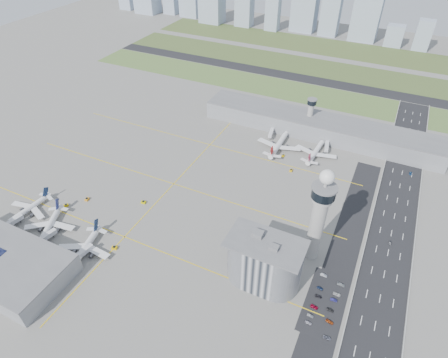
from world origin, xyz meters
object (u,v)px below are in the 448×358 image
at_px(car_lot_7, 330,322).
at_px(car_hw_4, 402,133).
at_px(tug_0, 66,205).
at_px(car_lot_10, 337,294).
at_px(secondary_tower, 310,112).
at_px(admin_building, 264,262).
at_px(tug_1, 87,199).
at_px(car_lot_8, 330,310).
at_px(car_hw_2, 411,173).
at_px(jet_bridge_near_1, 37,245).
at_px(airplane_near_c, 82,248).
at_px(car_lot_6, 327,338).
at_px(jet_bridge_near_0, 3,230).
at_px(car_lot_5, 324,275).
at_px(airplane_far_a, 280,141).
at_px(jet_bridge_far_0, 272,130).
at_px(car_lot_0, 308,323).
at_px(tug_4, 283,155).
at_px(car_lot_11, 341,285).
at_px(car_lot_1, 310,316).
at_px(car_lot_9, 334,300).
at_px(airplane_far_b, 317,148).
at_px(jet_bridge_far_1, 327,143).
at_px(car_lot_4, 320,288).
at_px(airplane_near_a, 27,207).
at_px(jet_bridge_near_2, 74,261).
at_px(airplane_near_b, 48,224).
at_px(car_lot_3, 318,296).
at_px(car_lot_2, 314,307).
at_px(car_hw_1, 390,243).
at_px(tug_5, 291,170).
at_px(tug_2, 114,248).
at_px(tug_3, 143,202).
at_px(control_tower, 319,213).

height_order(car_lot_7, car_hw_4, car_lot_7).
distance_m(tug_0, car_lot_10, 188.61).
height_order(secondary_tower, admin_building, admin_building).
xyz_separation_m(tug_1, car_lot_8, (178.37, -12.55, -0.27)).
distance_m(admin_building, car_lot_7, 44.98).
bearing_deg(car_hw_2, jet_bridge_near_1, -139.53).
relative_size(airplane_near_c, car_lot_6, 10.33).
xyz_separation_m(jet_bridge_near_0, car_lot_5, (196.35, 56.56, -2.20)).
xyz_separation_m(admin_building, airplane_far_a, (-36.60, 134.29, -8.95)).
relative_size(airplane_near_c, jet_bridge_near_0, 2.92).
distance_m(jet_bridge_far_0, car_lot_0, 188.11).
distance_m(tug_0, car_hw_4, 289.89).
xyz_separation_m(tug_4, car_lot_11, (70.77, -107.50, -0.18)).
bearing_deg(car_lot_1, car_lot_9, -29.79).
xyz_separation_m(car_lot_6, car_lot_10, (-1.07, 27.47, 0.03)).
height_order(airplane_far_a, airplane_far_b, airplane_far_a).
distance_m(jet_bridge_far_1, car_lot_4, 149.49).
xyz_separation_m(airplane_near_a, car_lot_9, (206.09, 22.07, -4.55)).
bearing_deg(jet_bridge_near_2, admin_building, -59.62).
height_order(airplane_far_b, jet_bridge_far_0, airplane_far_b).
relative_size(car_lot_9, car_hw_4, 1.18).
distance_m(secondary_tower, car_lot_6, 202.76).
distance_m(car_lot_6, car_lot_8, 16.39).
bearing_deg(airplane_near_b, car_lot_9, 74.96).
distance_m(car_lot_3, car_lot_11, 16.18).
bearing_deg(tug_0, car_lot_5, -141.98).
relative_size(car_lot_4, car_lot_7, 0.87).
relative_size(admin_building, car_lot_11, 9.39).
bearing_deg(jet_bridge_near_1, airplane_near_b, 28.02).
xyz_separation_m(car_lot_5, car_hw_2, (37.60, 125.59, -0.08)).
relative_size(admin_building, car_lot_0, 12.01).
height_order(car_lot_2, car_lot_4, car_lot_4).
height_order(jet_bridge_near_2, car_lot_4, jet_bridge_near_2).
bearing_deg(car_lot_10, tug_4, 31.06).
distance_m(airplane_near_a, car_hw_1, 242.11).
bearing_deg(car_lot_0, car_lot_5, 6.34).
relative_size(airplane_near_a, car_lot_8, 9.57).
bearing_deg(admin_building, tug_5, 98.98).
xyz_separation_m(car_lot_0, car_hw_2, (37.46, 158.67, -0.03)).
xyz_separation_m(jet_bridge_far_0, car_lot_5, (81.35, -136.44, -2.20)).
bearing_deg(car_lot_4, car_lot_3, -165.00).
bearing_deg(tug_2, secondary_tower, 143.03).
bearing_deg(car_lot_1, tug_5, 23.85).
bearing_deg(car_lot_9, car_lot_4, 57.90).
xyz_separation_m(car_lot_10, car_hw_2, (27.92, 135.17, -0.01)).
relative_size(tug_3, car_hw_2, 0.79).
distance_m(control_tower, jet_bridge_near_2, 146.36).
xyz_separation_m(airplane_far_a, jet_bridge_near_0, (-128.39, -173.30, -3.50)).
distance_m(control_tower, airplane_near_a, 194.29).
relative_size(car_lot_3, car_lot_5, 0.94).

